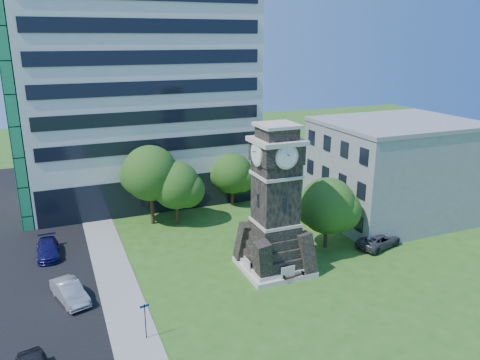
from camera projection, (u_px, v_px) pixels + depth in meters
name	position (u px, v px, depth m)	size (l,w,h in m)	color
ground	(251.00, 287.00, 36.21)	(160.00, 160.00, 0.00)	#2C5C1A
sidewalk	(116.00, 280.00, 37.16)	(3.00, 70.00, 0.06)	gray
clock_tower	(275.00, 209.00, 37.53)	(5.40, 5.40, 12.22)	beige
office_tall	(136.00, 76.00, 53.76)	(26.20, 15.11, 28.60)	silver
office_low	(394.00, 170.00, 49.05)	(15.20, 12.20, 10.40)	#939598
car_street_mid	(70.00, 292.00, 34.09)	(1.53, 4.38, 1.44)	#929499
car_street_north	(48.00, 249.00, 41.13)	(1.84, 4.52, 1.31)	#12114D
car_east_lot	(379.00, 240.00, 42.94)	(2.16, 4.69, 1.30)	#444449
park_bench	(293.00, 275.00, 36.96)	(1.80, 0.48, 0.93)	black
street_sign	(145.00, 317.00, 29.51)	(0.60, 0.06, 2.51)	black
tree_nw	(151.00, 175.00, 47.03)	(6.18, 5.62, 8.27)	#332114
tree_nc	(177.00, 187.00, 47.28)	(5.35, 4.86, 6.65)	#332114
tree_ne	(233.00, 174.00, 52.93)	(5.07, 4.61, 6.11)	#332114
tree_east	(328.00, 207.00, 42.00)	(5.62, 5.11, 6.60)	#332114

